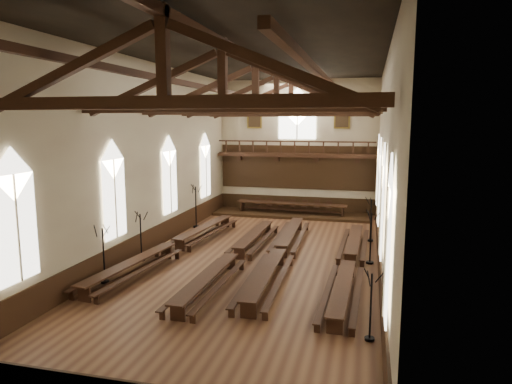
# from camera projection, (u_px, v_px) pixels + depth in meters

# --- Properties ---
(ground) EXTENTS (26.00, 26.00, 0.00)m
(ground) POSITION_uv_depth(u_px,v_px,m) (256.00, 261.00, 22.80)
(ground) COLOR brown
(ground) RESTS_ON ground
(room_walls) EXTENTS (26.00, 26.00, 26.00)m
(room_walls) POSITION_uv_depth(u_px,v_px,m) (256.00, 131.00, 21.81)
(room_walls) COLOR beige
(room_walls) RESTS_ON ground
(wainscot_band) EXTENTS (12.00, 26.00, 1.20)m
(wainscot_band) POSITION_uv_depth(u_px,v_px,m) (256.00, 249.00, 22.71)
(wainscot_band) COLOR #341D0F
(wainscot_band) RESTS_ON ground
(side_windows) EXTENTS (11.85, 19.80, 4.50)m
(side_windows) POSITION_uv_depth(u_px,v_px,m) (256.00, 187.00, 22.23)
(side_windows) COLOR white
(side_windows) RESTS_ON room_walls
(end_window) EXTENTS (2.80, 0.12, 3.80)m
(end_window) POSITION_uv_depth(u_px,v_px,m) (297.00, 117.00, 34.06)
(end_window) COLOR white
(end_window) RESTS_ON room_walls
(minstrels_gallery) EXTENTS (11.80, 1.24, 3.70)m
(minstrels_gallery) POSITION_uv_depth(u_px,v_px,m) (296.00, 162.00, 34.34)
(minstrels_gallery) COLOR #351C11
(minstrels_gallery) RESTS_ON room_walls
(portraits) EXTENTS (7.75, 0.09, 1.45)m
(portraits) POSITION_uv_depth(u_px,v_px,m) (297.00, 119.00, 34.08)
(portraits) COLOR olive
(portraits) RESTS_ON room_walls
(roof_trusses) EXTENTS (11.70, 25.70, 2.80)m
(roof_trusses) POSITION_uv_depth(u_px,v_px,m) (256.00, 93.00, 21.54)
(roof_trusses) COLOR #351C11
(roof_trusses) RESTS_ON room_walls
(refectory_row_a) EXTENTS (2.15, 14.23, 0.72)m
(refectory_row_a) POSITION_uv_depth(u_px,v_px,m) (174.00, 245.00, 23.80)
(refectory_row_a) COLOR #351C11
(refectory_row_a) RESTS_ON ground
(refectory_row_b) EXTENTS (1.50, 13.89, 0.69)m
(refectory_row_b) POSITION_uv_depth(u_px,v_px,m) (235.00, 254.00, 22.16)
(refectory_row_b) COLOR #351C11
(refectory_row_b) RESTS_ON ground
(refectory_row_c) EXTENTS (1.68, 14.31, 0.74)m
(refectory_row_c) POSITION_uv_depth(u_px,v_px,m) (280.00, 251.00, 22.60)
(refectory_row_c) COLOR #351C11
(refectory_row_c) RESTS_ON ground
(refectory_row_d) EXTENTS (1.55, 13.81, 0.68)m
(refectory_row_d) POSITION_uv_depth(u_px,v_px,m) (349.00, 261.00, 21.13)
(refectory_row_d) COLOR #351C11
(refectory_row_d) RESTS_ON ground
(dais) EXTENTS (11.40, 2.79, 0.19)m
(dais) POSITION_uv_depth(u_px,v_px,m) (291.00, 214.00, 33.76)
(dais) COLOR #341D0F
(dais) RESTS_ON ground
(high_table) EXTENTS (8.21, 1.33, 0.77)m
(high_table) POSITION_uv_depth(u_px,v_px,m) (291.00, 204.00, 33.64)
(high_table) COLOR #351C11
(high_table) RESTS_ON dais
(high_chairs) EXTENTS (5.81, 0.42, 0.91)m
(high_chairs) POSITION_uv_depth(u_px,v_px,m) (293.00, 205.00, 34.42)
(high_chairs) COLOR #351C11
(high_chairs) RESTS_ON dais
(candelabrum_left_near) EXTENTS (0.78, 0.72, 2.56)m
(candelabrum_left_near) POSITION_uv_depth(u_px,v_px,m) (104.00, 266.00, 19.56)
(candelabrum_left_near) COLOR black
(candelabrum_left_near) RESTS_ON ground
(candelabrum_left_mid) EXTENTS (0.76, 0.73, 2.52)m
(candelabrum_left_mid) POSITION_uv_depth(u_px,v_px,m) (141.00, 246.00, 22.72)
(candelabrum_left_mid) COLOR black
(candelabrum_left_mid) RESTS_ON ground
(candelabrum_left_far) EXTENTS (0.85, 0.84, 2.87)m
(candelabrum_left_far) POSITION_uv_depth(u_px,v_px,m) (196.00, 214.00, 29.85)
(candelabrum_left_far) COLOR black
(candelabrum_left_far) RESTS_ON ground
(candelabrum_right_near) EXTENTS (0.66, 0.71, 2.34)m
(candelabrum_right_near) POSITION_uv_depth(u_px,v_px,m) (370.00, 319.00, 14.42)
(candelabrum_right_near) COLOR black
(candelabrum_right_near) RESTS_ON ground
(candelabrum_right_mid) EXTENTS (0.75, 0.82, 2.69)m
(candelabrum_right_mid) POSITION_uv_depth(u_px,v_px,m) (370.00, 247.00, 22.23)
(candelabrum_right_mid) COLOR black
(candelabrum_right_mid) RESTS_ON ground
(candelabrum_right_far) EXTENTS (0.79, 0.74, 2.60)m
(candelabrum_right_far) POSITION_uv_depth(u_px,v_px,m) (370.00, 228.00, 26.43)
(candelabrum_right_far) COLOR black
(candelabrum_right_far) RESTS_ON ground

